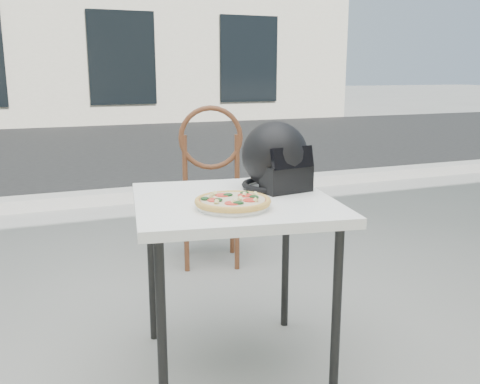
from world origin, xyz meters
name	(u,v)px	position (x,y,z in m)	size (l,w,h in m)	color
ground	(171,342)	(0.00, 0.00, 0.00)	(80.00, 80.00, 0.00)	gray
street_asphalt	(65,150)	(0.00, 7.00, 0.00)	(30.00, 8.00, 0.00)	black
curb	(94,198)	(0.00, 3.00, 0.06)	(30.00, 0.25, 0.12)	#A6A39B
cafe_table_main	(234,215)	(0.21, -0.31, 0.70)	(0.94, 0.94, 0.77)	white
plate	(233,206)	(0.15, -0.46, 0.78)	(0.36, 0.36, 0.02)	white
pizza	(233,201)	(0.15, -0.46, 0.80)	(0.37, 0.37, 0.04)	#E1AF52
helmet	(276,159)	(0.46, -0.20, 0.91)	(0.34, 0.35, 0.30)	black
cafe_chair_main	(210,178)	(0.53, 0.94, 0.60)	(0.51, 0.51, 1.09)	brown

